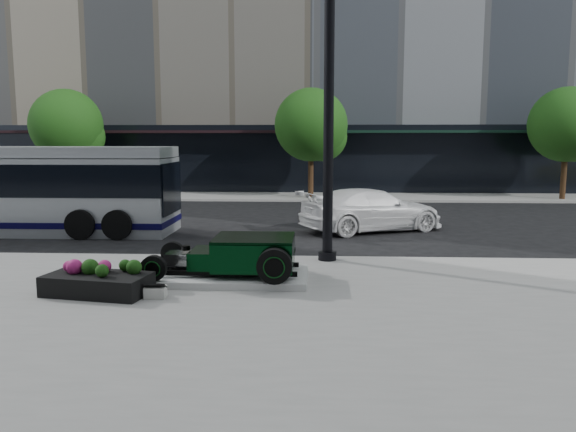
{
  "coord_description": "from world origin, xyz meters",
  "views": [
    {
      "loc": [
        1.29,
        -16.52,
        3.17
      ],
      "look_at": [
        0.57,
        -2.16,
        1.2
      ],
      "focal_mm": 35.0,
      "sensor_mm": 36.0,
      "label": 1
    }
  ],
  "objects_px": {
    "white_sedan": "(372,210)",
    "hot_rod": "(244,254)",
    "lamppost": "(329,105)",
    "flower_planter": "(98,282)"
  },
  "relations": [
    {
      "from": "flower_planter",
      "to": "lamppost",
      "type": "bearing_deg",
      "value": 36.73
    },
    {
      "from": "lamppost",
      "to": "flower_planter",
      "type": "xyz_separation_m",
      "value": [
        -4.61,
        -3.44,
        -3.64
      ]
    },
    {
      "from": "hot_rod",
      "to": "lamppost",
      "type": "bearing_deg",
      "value": 49.55
    },
    {
      "from": "white_sedan",
      "to": "hot_rod",
      "type": "bearing_deg",
      "value": 130.38
    },
    {
      "from": "hot_rod",
      "to": "lamppost",
      "type": "distance_m",
      "value": 4.36
    },
    {
      "from": "flower_planter",
      "to": "white_sedan",
      "type": "bearing_deg",
      "value": 54.75
    },
    {
      "from": "hot_rod",
      "to": "lamppost",
      "type": "relative_size",
      "value": 0.38
    },
    {
      "from": "hot_rod",
      "to": "white_sedan",
      "type": "bearing_deg",
      "value": 65.28
    },
    {
      "from": "lamppost",
      "to": "hot_rod",
      "type": "bearing_deg",
      "value": -130.45
    },
    {
      "from": "white_sedan",
      "to": "lamppost",
      "type": "bearing_deg",
      "value": 138.22
    }
  ]
}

